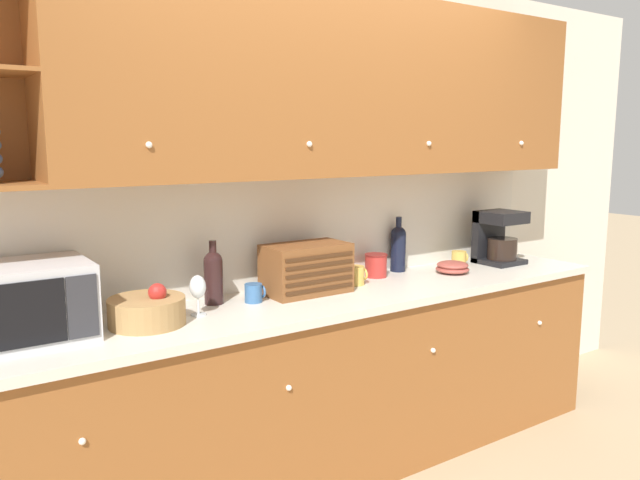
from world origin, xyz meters
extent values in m
plane|color=tan|center=(0.00, 0.00, 0.00)|extent=(24.00, 24.00, 0.00)
cube|color=silver|center=(0.00, 0.03, 1.30)|extent=(5.81, 0.06, 2.60)
cube|color=#935628|center=(0.00, -0.29, 0.45)|extent=(3.41, 0.59, 0.89)
cube|color=silver|center=(0.00, -0.31, 0.91)|extent=(3.43, 0.62, 0.04)
sphere|color=white|center=(-1.28, -0.60, 0.64)|extent=(0.03, 0.03, 0.03)
sphere|color=white|center=(-0.43, -0.60, 0.64)|extent=(0.03, 0.03, 0.03)
sphere|color=white|center=(0.43, -0.60, 0.64)|extent=(0.03, 0.03, 0.03)
sphere|color=white|center=(1.28, -0.60, 0.64)|extent=(0.03, 0.03, 0.03)
cube|color=silver|center=(0.00, -0.01, 1.23)|extent=(3.41, 0.01, 0.58)
cube|color=#935628|center=(0.21, -0.18, 1.96)|extent=(2.99, 0.36, 0.89)
sphere|color=white|center=(-0.91, -0.36, 1.68)|extent=(0.03, 0.03, 0.03)
sphere|color=white|center=(-0.16, -0.36, 1.68)|extent=(0.03, 0.03, 0.03)
sphere|color=white|center=(0.58, -0.36, 1.68)|extent=(0.03, 0.03, 0.03)
sphere|color=white|center=(1.33, -0.36, 1.68)|extent=(0.03, 0.03, 0.03)
cube|color=silver|center=(-1.39, -0.22, 1.08)|extent=(0.50, 0.39, 0.30)
cube|color=black|center=(-1.44, -0.41, 1.08)|extent=(0.35, 0.01, 0.24)
cube|color=#2D2D33|center=(-1.21, -0.41, 1.08)|extent=(0.11, 0.01, 0.24)
cylinder|color=#A87F4C|center=(-0.93, -0.29, 0.99)|extent=(0.32, 0.32, 0.12)
sphere|color=red|center=(-0.89, -0.32, 1.07)|extent=(0.08, 0.08, 0.08)
cylinder|color=silver|center=(-0.69, -0.28, 0.94)|extent=(0.07, 0.07, 0.01)
cylinder|color=silver|center=(-0.69, -0.28, 0.98)|extent=(0.01, 0.01, 0.07)
ellipsoid|color=silver|center=(-0.69, -0.28, 1.06)|extent=(0.07, 0.07, 0.10)
cylinder|color=black|center=(-0.55, -0.14, 1.04)|extent=(0.09, 0.09, 0.20)
sphere|color=black|center=(-0.55, -0.14, 1.14)|extent=(0.09, 0.09, 0.09)
cylinder|color=black|center=(-0.55, -0.14, 1.20)|extent=(0.03, 0.03, 0.07)
cylinder|color=#38669E|center=(-0.39, -0.22, 0.98)|extent=(0.08, 0.08, 0.09)
torus|color=#38669E|center=(-0.34, -0.22, 0.98)|extent=(0.01, 0.06, 0.06)
cube|color=brown|center=(-0.08, -0.20, 1.06)|extent=(0.42, 0.24, 0.25)
cube|color=#432713|center=(-0.08, -0.33, 0.98)|extent=(0.39, 0.01, 0.02)
cube|color=#432713|center=(-0.08, -0.33, 1.02)|extent=(0.39, 0.01, 0.02)
cube|color=#432713|center=(-0.08, -0.33, 1.06)|extent=(0.39, 0.01, 0.02)
cube|color=#432713|center=(-0.08, -0.33, 1.10)|extent=(0.39, 0.01, 0.02)
cube|color=#432713|center=(-0.08, -0.33, 1.14)|extent=(0.39, 0.01, 0.02)
cylinder|color=gold|center=(0.23, -0.20, 0.98)|extent=(0.09, 0.09, 0.10)
torus|color=gold|center=(0.28, -0.20, 0.99)|extent=(0.01, 0.07, 0.07)
cylinder|color=#B22D28|center=(0.44, -0.11, 1.00)|extent=(0.12, 0.12, 0.12)
cylinder|color=maroon|center=(0.44, -0.11, 1.06)|extent=(0.13, 0.13, 0.01)
cylinder|color=black|center=(0.65, -0.07, 1.04)|extent=(0.09, 0.09, 0.22)
sphere|color=black|center=(0.65, -0.07, 1.15)|extent=(0.09, 0.09, 0.09)
cylinder|color=black|center=(0.65, -0.07, 1.22)|extent=(0.03, 0.03, 0.08)
ellipsoid|color=#9E473D|center=(0.87, -0.28, 0.96)|extent=(0.19, 0.19, 0.04)
ellipsoid|color=#9E473D|center=(0.87, -0.28, 0.98)|extent=(0.18, 0.18, 0.04)
cylinder|color=gold|center=(1.07, -0.14, 0.98)|extent=(0.09, 0.09, 0.09)
torus|color=gold|center=(1.12, -0.14, 0.98)|extent=(0.01, 0.06, 0.06)
cube|color=black|center=(1.32, -0.25, 0.95)|extent=(0.25, 0.24, 0.03)
cylinder|color=black|center=(1.32, -0.27, 1.03)|extent=(0.18, 0.18, 0.13)
cube|color=black|center=(1.32, -0.15, 1.10)|extent=(0.25, 0.05, 0.33)
cube|color=black|center=(1.32, -0.25, 1.23)|extent=(0.25, 0.24, 0.07)
camera|label=1|loc=(-1.74, -2.77, 1.70)|focal=35.00mm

